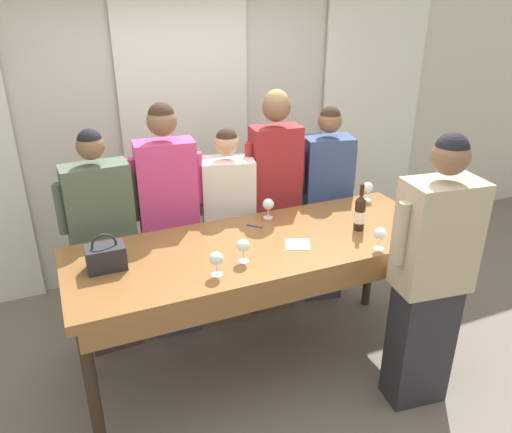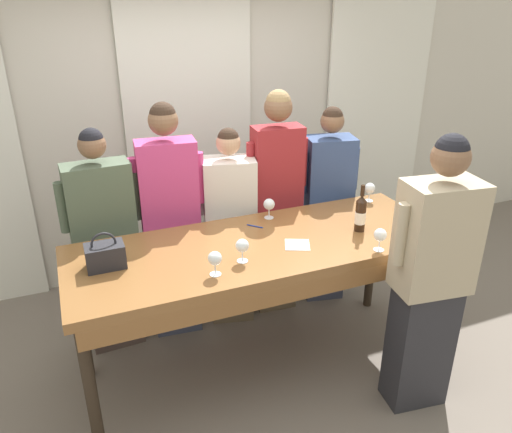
# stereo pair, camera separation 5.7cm
# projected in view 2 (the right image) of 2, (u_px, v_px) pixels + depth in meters

# --- Properties ---
(ground_plane) EXTENTS (18.00, 18.00, 0.00)m
(ground_plane) POSITION_uv_depth(u_px,v_px,m) (261.00, 365.00, 3.66)
(ground_plane) COLOR #70665B
(wall_back) EXTENTS (12.00, 0.06, 2.80)m
(wall_back) POSITION_uv_depth(u_px,v_px,m) (188.00, 124.00, 4.55)
(wall_back) COLOR beige
(wall_back) RESTS_ON ground_plane
(curtain_panel_center) EXTENTS (1.16, 0.03, 2.69)m
(curtain_panel_center) POSITION_uv_depth(u_px,v_px,m) (191.00, 132.00, 4.51)
(curtain_panel_center) COLOR white
(curtain_panel_center) RESTS_ON ground_plane
(curtain_panel_right) EXTENTS (1.16, 0.03, 2.69)m
(curtain_panel_right) POSITION_uv_depth(u_px,v_px,m) (376.00, 114.00, 5.20)
(curtain_panel_right) COLOR white
(curtain_panel_right) RESTS_ON ground_plane
(tasting_bar) EXTENTS (2.49, 0.90, 1.01)m
(tasting_bar) POSITION_uv_depth(u_px,v_px,m) (262.00, 257.00, 3.26)
(tasting_bar) COLOR brown
(tasting_bar) RESTS_ON ground_plane
(wine_bottle) EXTENTS (0.07, 0.07, 0.33)m
(wine_bottle) POSITION_uv_depth(u_px,v_px,m) (361.00, 214.00, 3.36)
(wine_bottle) COLOR black
(wine_bottle) RESTS_ON tasting_bar
(handbag) EXTENTS (0.22, 0.15, 0.23)m
(handbag) POSITION_uv_depth(u_px,v_px,m) (105.00, 255.00, 2.93)
(handbag) COLOR #232328
(handbag) RESTS_ON tasting_bar
(wine_glass_front_left) EXTENTS (0.08, 0.08, 0.15)m
(wine_glass_front_left) POSITION_uv_depth(u_px,v_px,m) (407.00, 213.00, 3.43)
(wine_glass_front_left) COLOR white
(wine_glass_front_left) RESTS_ON tasting_bar
(wine_glass_front_mid) EXTENTS (0.08, 0.08, 0.15)m
(wine_glass_front_mid) POSITION_uv_depth(u_px,v_px,m) (440.00, 220.00, 3.31)
(wine_glass_front_mid) COLOR white
(wine_glass_front_mid) RESTS_ON tasting_bar
(wine_glass_front_right) EXTENTS (0.08, 0.08, 0.15)m
(wine_glass_front_right) POSITION_uv_depth(u_px,v_px,m) (242.00, 246.00, 2.98)
(wine_glass_front_right) COLOR white
(wine_glass_front_right) RESTS_ON tasting_bar
(wine_glass_center_left) EXTENTS (0.08, 0.08, 0.15)m
(wine_glass_center_left) POSITION_uv_depth(u_px,v_px,m) (269.00, 205.00, 3.56)
(wine_glass_center_left) COLOR white
(wine_glass_center_left) RESTS_ON tasting_bar
(wine_glass_center_mid) EXTENTS (0.08, 0.08, 0.15)m
(wine_glass_center_mid) POSITION_uv_depth(u_px,v_px,m) (380.00, 236.00, 3.11)
(wine_glass_center_mid) COLOR white
(wine_glass_center_mid) RESTS_ON tasting_bar
(wine_glass_center_right) EXTENTS (0.08, 0.08, 0.15)m
(wine_glass_center_right) POSITION_uv_depth(u_px,v_px,m) (215.00, 259.00, 2.84)
(wine_glass_center_right) COLOR white
(wine_glass_center_right) RESTS_ON tasting_bar
(wine_glass_back_left) EXTENTS (0.08, 0.08, 0.15)m
(wine_glass_back_left) POSITION_uv_depth(u_px,v_px,m) (370.00, 189.00, 3.85)
(wine_glass_back_left) COLOR white
(wine_glass_back_left) RESTS_ON tasting_bar
(napkin) EXTENTS (0.21, 0.21, 0.00)m
(napkin) POSITION_uv_depth(u_px,v_px,m) (297.00, 245.00, 3.21)
(napkin) COLOR white
(napkin) RESTS_ON tasting_bar
(pen) EXTENTS (0.09, 0.09, 0.01)m
(pen) POSITION_uv_depth(u_px,v_px,m) (255.00, 226.00, 3.46)
(pen) COLOR #193399
(pen) RESTS_ON tasting_bar
(guest_olive_jacket) EXTENTS (0.56, 0.24, 1.70)m
(guest_olive_jacket) POSITION_uv_depth(u_px,v_px,m) (106.00, 243.00, 3.56)
(guest_olive_jacket) COLOR #473833
(guest_olive_jacket) RESTS_ON ground_plane
(guest_pink_top) EXTENTS (0.53, 0.25, 1.83)m
(guest_pink_top) POSITION_uv_depth(u_px,v_px,m) (171.00, 221.00, 3.69)
(guest_pink_top) COLOR #383D51
(guest_pink_top) RESTS_ON ground_plane
(guest_cream_sweater) EXTENTS (0.51, 0.35, 1.61)m
(guest_cream_sweater) POSITION_uv_depth(u_px,v_px,m) (230.00, 228.00, 3.90)
(guest_cream_sweater) COLOR brown
(guest_cream_sweater) RESTS_ON ground_plane
(guest_striped_shirt) EXTENTS (0.50, 0.23, 1.86)m
(guest_striped_shirt) POSITION_uv_depth(u_px,v_px,m) (277.00, 201.00, 3.97)
(guest_striped_shirt) COLOR brown
(guest_striped_shirt) RESTS_ON ground_plane
(guest_navy_coat) EXTENTS (0.50, 0.33, 1.70)m
(guest_navy_coat) POSITION_uv_depth(u_px,v_px,m) (327.00, 206.00, 4.18)
(guest_navy_coat) COLOR #383D51
(guest_navy_coat) RESTS_ON ground_plane
(host_pouring) EXTENTS (0.56, 0.33, 1.82)m
(host_pouring) POSITION_uv_depth(u_px,v_px,m) (430.00, 279.00, 3.00)
(host_pouring) COLOR #28282D
(host_pouring) RESTS_ON ground_plane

